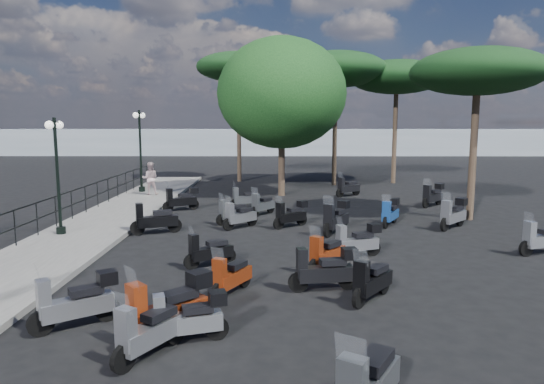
{
  "coord_description": "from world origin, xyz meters",
  "views": [
    {
      "loc": [
        0.02,
        -14.81,
        3.83
      ],
      "look_at": [
        -0.09,
        3.52,
        1.2
      ],
      "focal_mm": 32.0,
      "sensor_mm": 36.0,
      "label": 1
    }
  ],
  "objects_px": {
    "scooter_9": "(240,217)",
    "scooter_20": "(348,188)",
    "scooter_2": "(209,252)",
    "scooter_15": "(291,215)",
    "lamp_post_2": "(140,146)",
    "scooter_4": "(233,213)",
    "scooter_8": "(231,277)",
    "scooter_23": "(543,238)",
    "pine_3": "(478,72)",
    "scooter_26": "(433,196)",
    "scooter_14": "(336,218)",
    "scooter_13": "(326,254)",
    "scooter_12": "(324,270)",
    "scooter_7": "(149,332)",
    "pedestrian_far": "(150,178)",
    "pine_1": "(397,77)",
    "broadleaf_tree": "(282,93)",
    "pine_2": "(238,68)",
    "lamp_post_1": "(57,168)",
    "scooter_24": "(453,214)",
    "scooter_3": "(155,220)",
    "scooter_25": "(390,213)",
    "scooter_0": "(168,310)",
    "scooter_19": "(357,242)",
    "scooter_6": "(188,319)",
    "pine_0": "(336,70)",
    "scooter_16": "(262,205)",
    "scooter_18": "(371,282)",
    "scooter_5": "(181,200)",
    "scooter_10": "(245,199)",
    "scooter_1": "(76,303)"
  },
  "relations": [
    {
      "from": "broadleaf_tree",
      "to": "scooter_3",
      "type": "bearing_deg",
      "value": -116.6
    },
    {
      "from": "scooter_2",
      "to": "scooter_20",
      "type": "distance_m",
      "value": 13.69
    },
    {
      "from": "scooter_14",
      "to": "scooter_20",
      "type": "relative_size",
      "value": 1.15
    },
    {
      "from": "pedestrian_far",
      "to": "scooter_14",
      "type": "bearing_deg",
      "value": 126.23
    },
    {
      "from": "scooter_12",
      "to": "scooter_23",
      "type": "height_order",
      "value": "scooter_12"
    },
    {
      "from": "scooter_13",
      "to": "scooter_0",
      "type": "bearing_deg",
      "value": 90.04
    },
    {
      "from": "scooter_20",
      "to": "pine_1",
      "type": "bearing_deg",
      "value": -69.74
    },
    {
      "from": "scooter_7",
      "to": "scooter_14",
      "type": "height_order",
      "value": "scooter_14"
    },
    {
      "from": "scooter_5",
      "to": "scooter_14",
      "type": "relative_size",
      "value": 0.92
    },
    {
      "from": "scooter_24",
      "to": "scooter_0",
      "type": "bearing_deg",
      "value": 92.59
    },
    {
      "from": "scooter_0",
      "to": "scooter_18",
      "type": "xyz_separation_m",
      "value": [
        3.96,
        1.89,
        -0.12
      ]
    },
    {
      "from": "scooter_2",
      "to": "scooter_15",
      "type": "height_order",
      "value": "scooter_15"
    },
    {
      "from": "scooter_13",
      "to": "scooter_12",
      "type": "bearing_deg",
      "value": 121.05
    },
    {
      "from": "pedestrian_far",
      "to": "scooter_2",
      "type": "bearing_deg",
      "value": 101.0
    },
    {
      "from": "lamp_post_1",
      "to": "scooter_19",
      "type": "bearing_deg",
      "value": -17.7
    },
    {
      "from": "scooter_9",
      "to": "scooter_8",
      "type": "bearing_deg",
      "value": 138.65
    },
    {
      "from": "lamp_post_2",
      "to": "scooter_4",
      "type": "bearing_deg",
      "value": -48.76
    },
    {
      "from": "scooter_8",
      "to": "scooter_13",
      "type": "height_order",
      "value": "scooter_13"
    },
    {
      "from": "scooter_26",
      "to": "pine_3",
      "type": "xyz_separation_m",
      "value": [
        0.49,
        -3.04,
        5.23
      ]
    },
    {
      "from": "scooter_16",
      "to": "pine_1",
      "type": "height_order",
      "value": "pine_1"
    },
    {
      "from": "scooter_3",
      "to": "scooter_15",
      "type": "height_order",
      "value": "scooter_3"
    },
    {
      "from": "broadleaf_tree",
      "to": "pine_2",
      "type": "relative_size",
      "value": 0.99
    },
    {
      "from": "scooter_23",
      "to": "pine_3",
      "type": "relative_size",
      "value": 0.24
    },
    {
      "from": "pedestrian_far",
      "to": "scooter_19",
      "type": "relative_size",
      "value": 1.12
    },
    {
      "from": "scooter_8",
      "to": "pine_3",
      "type": "distance_m",
      "value": 13.34
    },
    {
      "from": "scooter_7",
      "to": "scooter_25",
      "type": "relative_size",
      "value": 1.01
    },
    {
      "from": "pedestrian_far",
      "to": "scooter_15",
      "type": "bearing_deg",
      "value": 124.39
    },
    {
      "from": "pedestrian_far",
      "to": "scooter_18",
      "type": "bearing_deg",
      "value": 110.16
    },
    {
      "from": "scooter_24",
      "to": "scooter_25",
      "type": "xyz_separation_m",
      "value": [
        -2.17,
        0.5,
        -0.05
      ]
    },
    {
      "from": "pedestrian_far",
      "to": "scooter_26",
      "type": "distance_m",
      "value": 13.93
    },
    {
      "from": "scooter_9",
      "to": "scooter_20",
      "type": "xyz_separation_m",
      "value": [
        5.09,
        7.74,
        0.02
      ]
    },
    {
      "from": "pine_0",
      "to": "broadleaf_tree",
      "type": "bearing_deg",
      "value": -126.84
    },
    {
      "from": "scooter_24",
      "to": "pine_2",
      "type": "distance_m",
      "value": 18.12
    },
    {
      "from": "scooter_0",
      "to": "scooter_14",
      "type": "xyz_separation_m",
      "value": [
        4.01,
        8.32,
        -0.02
      ]
    },
    {
      "from": "scooter_3",
      "to": "scooter_8",
      "type": "bearing_deg",
      "value": -173.3
    },
    {
      "from": "scooter_25",
      "to": "pine_0",
      "type": "distance_m",
      "value": 13.64
    },
    {
      "from": "scooter_7",
      "to": "scooter_16",
      "type": "relative_size",
      "value": 1.12
    },
    {
      "from": "scooter_2",
      "to": "scooter_10",
      "type": "bearing_deg",
      "value": -34.41
    },
    {
      "from": "broadleaf_tree",
      "to": "scooter_24",
      "type": "bearing_deg",
      "value": -52.72
    },
    {
      "from": "pine_2",
      "to": "scooter_26",
      "type": "bearing_deg",
      "value": -44.98
    },
    {
      "from": "scooter_1",
      "to": "scooter_14",
      "type": "relative_size",
      "value": 0.9
    },
    {
      "from": "scooter_8",
      "to": "scooter_20",
      "type": "height_order",
      "value": "scooter_20"
    },
    {
      "from": "scooter_15",
      "to": "scooter_24",
      "type": "distance_m",
      "value": 5.9
    },
    {
      "from": "scooter_14",
      "to": "broadleaf_tree",
      "type": "distance_m",
      "value": 10.27
    },
    {
      "from": "scooter_19",
      "to": "scooter_6",
      "type": "bearing_deg",
      "value": 123.98
    },
    {
      "from": "scooter_23",
      "to": "scooter_0",
      "type": "bearing_deg",
      "value": 102.33
    },
    {
      "from": "scooter_7",
      "to": "scooter_15",
      "type": "xyz_separation_m",
      "value": [
        2.64,
        10.05,
        0.02
      ]
    },
    {
      "from": "lamp_post_1",
      "to": "scooter_24",
      "type": "distance_m",
      "value": 13.85
    },
    {
      "from": "scooter_26",
      "to": "scooter_14",
      "type": "bearing_deg",
      "value": 92.67
    },
    {
      "from": "scooter_16",
      "to": "pine_2",
      "type": "bearing_deg",
      "value": -44.85
    }
  ]
}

